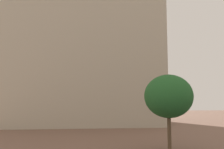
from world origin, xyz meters
name	(u,v)px	position (x,y,z in m)	size (l,w,h in m)	color
landmark_building	(77,48)	(-3.20, 31.97, 10.81)	(22.39, 12.92, 39.06)	#B2A893
tree_curb_far	(168,96)	(3.71, 12.85, 3.60)	(3.23, 3.23, 5.06)	brown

